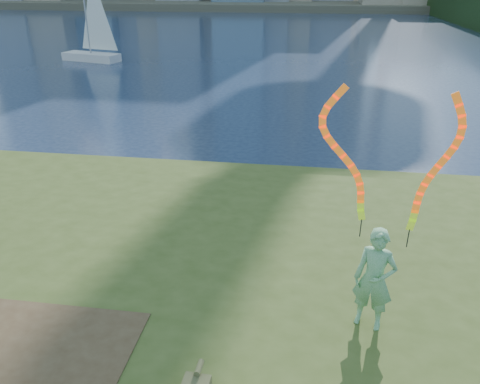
# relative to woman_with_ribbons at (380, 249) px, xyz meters

# --- Properties ---
(ground) EXTENTS (320.00, 320.00, 0.00)m
(ground) POSITION_rel_woman_with_ribbons_xyz_m (-2.94, 1.38, -2.20)
(ground) COLOR #1A2742
(ground) RESTS_ON ground
(grassy_knoll) EXTENTS (20.00, 18.00, 0.80)m
(grassy_knoll) POSITION_rel_woman_with_ribbons_xyz_m (-2.94, -0.91, -1.86)
(grassy_knoll) COLOR #3B4B1B
(grassy_knoll) RESTS_ON ground
(dirt_patch) EXTENTS (3.20, 3.00, 0.02)m
(dirt_patch) POSITION_rel_woman_with_ribbons_xyz_m (-5.14, -1.82, -1.39)
(dirt_patch) COLOR #47331E
(dirt_patch) RESTS_ON grassy_knoll
(far_shore) EXTENTS (320.00, 40.00, 1.20)m
(far_shore) POSITION_rel_woman_with_ribbons_xyz_m (-2.94, 96.38, -1.60)
(far_shore) COLOR #4D4838
(far_shore) RESTS_ON ground
(woman_with_ribbons) EXTENTS (1.99, 0.73, 4.09)m
(woman_with_ribbons) POSITION_rel_woman_with_ribbons_xyz_m (0.00, 0.00, 0.00)
(woman_with_ribbons) COLOR #1B7C2C
(woman_with_ribbons) RESTS_ON grassy_knoll
(sailboat) EXTENTS (4.69, 2.48, 7.07)m
(sailboat) POSITION_rel_woman_with_ribbons_xyz_m (-17.09, 27.51, -0.98)
(sailboat) COLOR silver
(sailboat) RESTS_ON ground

